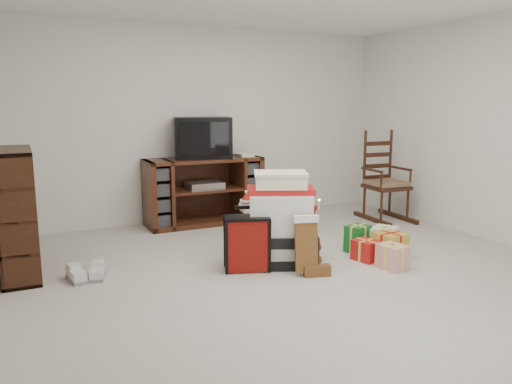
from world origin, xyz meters
TOP-DOWN VIEW (x-y plane):
  - room at (0.00, 0.00)m, footprint 5.01×5.01m
  - tv_stand at (-0.16, 2.21)m, footprint 1.48×0.54m
  - bookshelf at (-2.31, 1.11)m, footprint 0.31×0.93m
  - rocking_chair at (2.08, 1.41)m, footprint 0.53×0.84m
  - gift_pile at (-0.05, 0.35)m, footprint 0.84×0.74m
  - red_suitcase at (-0.42, 0.30)m, footprint 0.44×0.32m
  - stocking at (0.01, -0.05)m, footprint 0.28×0.19m
  - teddy_bear at (0.19, 0.28)m, footprint 0.25×0.22m
  - santa_figurine at (0.73, 1.17)m, footprint 0.26×0.25m
  - mrs_claus_figurine at (-0.16, 0.89)m, footprint 0.30×0.29m
  - sneaker_pair at (-1.80, 0.68)m, footprint 0.35×0.30m
  - gift_cluster at (0.90, 0.09)m, footprint 0.68×0.77m
  - crt_television at (-0.15, 2.24)m, footprint 0.80×0.66m

SIDE VIEW (x-z plane):
  - sneaker_pair at x=-1.80m, z-range 0.00..0.10m
  - gift_cluster at x=0.90m, z-range 0.00..0.23m
  - teddy_bear at x=0.19m, z-range -0.02..0.36m
  - santa_figurine at x=0.73m, z-range -0.06..0.47m
  - mrs_claus_figurine at x=-0.16m, z-range -0.07..0.55m
  - red_suitcase at x=-0.42m, z-range -0.04..0.56m
  - stocking at x=0.01m, z-range 0.00..0.56m
  - gift_pile at x=-0.05m, z-range -0.05..0.82m
  - rocking_chair at x=2.08m, z-range -0.19..1.03m
  - tv_stand at x=-0.16m, z-range 0.00..0.85m
  - bookshelf at x=-2.31m, z-range -0.02..1.12m
  - crt_television at x=-0.15m, z-range 0.84..1.36m
  - room at x=0.00m, z-range -0.01..2.51m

